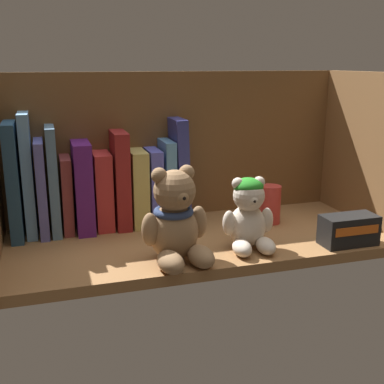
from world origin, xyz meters
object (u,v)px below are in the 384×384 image
at_px(book_0, 14,179).
at_px(book_2, 42,186).
at_px(book_8, 137,187).
at_px(small_product_box, 349,230).
at_px(book_4, 66,193).
at_px(book_6, 102,190).
at_px(book_1, 28,174).
at_px(book_10, 166,181).
at_px(book_5, 82,185).
at_px(book_3, 53,179).
at_px(book_7, 119,179).
at_px(pillar_candle, 270,204).
at_px(teddy_bear_smaller, 249,215).
at_px(teddy_bear_larger, 176,222).
at_px(book_11, 178,170).
at_px(book_9, 153,186).

relative_size(book_0, book_2, 1.19).
xyz_separation_m(book_8, small_product_box, (0.36, -0.24, -0.05)).
xyz_separation_m(book_4, small_product_box, (0.50, -0.24, -0.05)).
bearing_deg(book_6, small_product_box, -29.42).
bearing_deg(book_1, book_6, 0.00).
xyz_separation_m(book_4, book_10, (0.21, 0.00, 0.01)).
xyz_separation_m(book_0, book_8, (0.24, 0.00, -0.03)).
height_order(book_4, book_5, book_5).
xyz_separation_m(book_3, book_7, (0.13, 0.00, -0.01)).
bearing_deg(pillar_candle, teddy_bear_smaller, -130.14).
height_order(book_10, teddy_bear_larger, book_10).
height_order(teddy_bear_larger, small_product_box, teddy_bear_larger).
relative_size(teddy_bear_smaller, small_product_box, 1.27).
bearing_deg(book_3, book_4, 0.00).
bearing_deg(book_7, book_0, 180.00).
relative_size(book_10, pillar_candle, 2.17).
distance_m(teddy_bear_larger, teddy_bear_smaller, 0.14).
relative_size(book_3, book_8, 1.36).
relative_size(book_2, book_8, 1.19).
bearing_deg(book_5, pillar_candle, -12.14).
bearing_deg(book_8, small_product_box, -34.18).
bearing_deg(book_4, book_6, 0.00).
bearing_deg(book_2, small_product_box, -23.83).
relative_size(book_7, small_product_box, 1.89).
xyz_separation_m(book_5, book_8, (0.11, 0.00, -0.01)).
xyz_separation_m(book_2, small_product_box, (0.55, -0.24, -0.07)).
bearing_deg(book_1, pillar_candle, -9.62).
height_order(book_0, book_5, book_0).
xyz_separation_m(book_1, pillar_candle, (0.49, -0.08, -0.08)).
bearing_deg(book_4, book_10, 0.00).
relative_size(teddy_bear_smaller, pillar_candle, 1.65).
xyz_separation_m(book_6, teddy_bear_smaller, (0.24, -0.20, -0.02)).
bearing_deg(book_10, book_11, 0.00).
distance_m(book_11, teddy_bear_smaller, 0.22).
height_order(book_9, pillar_candle, book_9).
height_order(book_4, book_11, book_11).
height_order(book_5, teddy_bear_smaller, book_5).
bearing_deg(book_11, book_6, 180.00).
bearing_deg(book_11, book_0, 180.00).
bearing_deg(small_product_box, book_9, 143.07).
bearing_deg(teddy_bear_smaller, book_3, 148.62).
bearing_deg(book_2, teddy_bear_larger, -46.09).
distance_m(book_2, book_10, 0.25).
xyz_separation_m(book_0, book_6, (0.17, 0.00, -0.03)).
xyz_separation_m(book_4, book_8, (0.14, 0.00, 0.00)).
height_order(book_6, book_11, book_11).
bearing_deg(book_5, teddy_bear_smaller, -36.24).
xyz_separation_m(book_10, book_11, (0.03, 0.00, 0.02)).
bearing_deg(book_9, book_11, 0.00).
bearing_deg(teddy_bear_smaller, teddy_bear_larger, -172.38).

